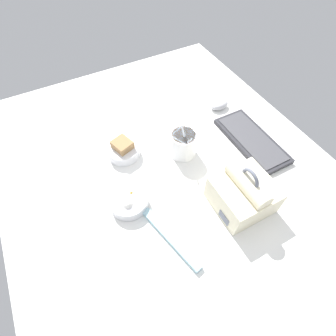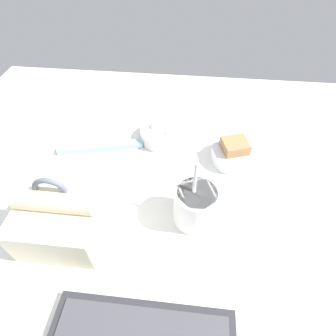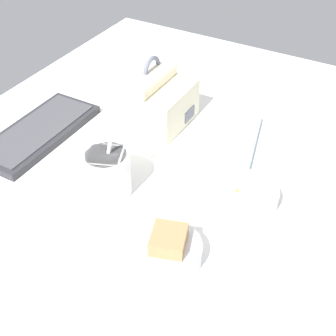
{
  "view_description": "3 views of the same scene",
  "coord_description": "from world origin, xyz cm",
  "views": [
    {
      "loc": [
        45.17,
        -25.48,
        75.73
      ],
      "look_at": [
        0.06,
        -1.46,
        7.0
      ],
      "focal_mm": 28.0,
      "sensor_mm": 36.0,
      "label": 1
    },
    {
      "loc": [
        -4.36,
        40.25,
        53.42
      ],
      "look_at": [
        0.06,
        -1.46,
        7.0
      ],
      "focal_mm": 28.0,
      "sensor_mm": 36.0,
      "label": 2
    },
    {
      "loc": [
        -62.12,
        -36.64,
        66.49
      ],
      "look_at": [
        0.06,
        -1.46,
        7.0
      ],
      "focal_mm": 50.0,
      "sensor_mm": 36.0,
      "label": 3
    }
  ],
  "objects": [
    {
      "name": "computer_mouse",
      "position": [
        -21.32,
        34.22,
        3.65
      ],
      "size": [
        5.46,
        8.01,
        3.3
      ],
      "color": "silver",
      "rests_on": "desk_surface"
    },
    {
      "name": "keyboard",
      "position": [
        0.72,
        33.85,
        3.02
      ],
      "size": [
        30.58,
        13.41,
        2.1
      ],
      "color": "#2D2D33",
      "rests_on": "desk_surface"
    },
    {
      "name": "chopstick_case",
      "position": [
        20.07,
        -11.26,
        2.8
      ],
      "size": [
        23.59,
        7.77,
        1.6
      ],
      "color": "#99C6D6",
      "rests_on": "desk_surface"
    },
    {
      "name": "desk_surface",
      "position": [
        0.0,
        0.0,
        1.0
      ],
      "size": [
        140.0,
        110.0,
        2.0
      ],
      "color": "white",
      "rests_on": "ground"
    },
    {
      "name": "soup_cup",
      "position": [
        -6.88,
        8.38,
        6.95
      ],
      "size": [
        9.38,
        9.38,
        15.78
      ],
      "color": "white",
      "rests_on": "desk_surface"
    },
    {
      "name": "lunch_bag",
      "position": [
        19.76,
        13.9,
        7.82
      ],
      "size": [
        16.21,
        17.25,
        16.84
      ],
      "color": "#EFE5C1",
      "rests_on": "desk_surface"
    },
    {
      "name": "bento_bowl_snacks",
      "position": [
        3.74,
        -17.26,
        3.94
      ],
      "size": [
        12.05,
        12.05,
        5.09
      ],
      "color": "silver",
      "rests_on": "desk_surface"
    },
    {
      "name": "bento_bowl_sandwich",
      "position": [
        -16.35,
        -10.85,
        4.44
      ],
      "size": [
        11.6,
        11.6,
        6.55
      ],
      "color": "silver",
      "rests_on": "desk_surface"
    }
  ]
}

